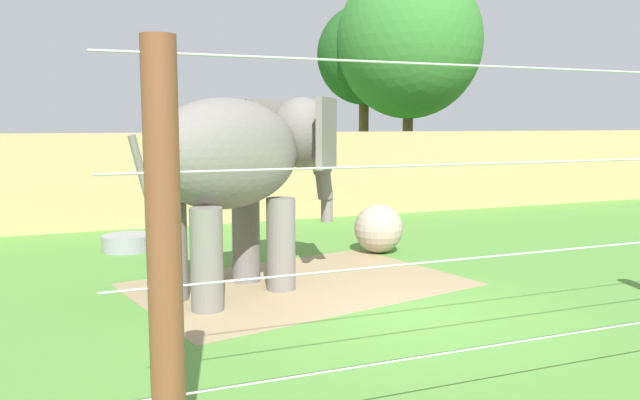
# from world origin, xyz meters

# --- Properties ---
(ground_plane) EXTENTS (120.00, 120.00, 0.00)m
(ground_plane) POSITION_xyz_m (0.00, 0.00, 0.00)
(ground_plane) COLOR #518938
(dirt_patch) EXTENTS (6.18, 4.85, 0.01)m
(dirt_patch) POSITION_xyz_m (-0.85, 2.19, 0.00)
(dirt_patch) COLOR #937F5B
(dirt_patch) RESTS_ON ground
(embankment_wall) EXTENTS (36.00, 1.80, 2.54)m
(embankment_wall) POSITION_xyz_m (0.00, 10.24, 1.27)
(embankment_wall) COLOR tan
(embankment_wall) RESTS_ON ground
(elephant) EXTENTS (4.05, 3.02, 3.28)m
(elephant) POSITION_xyz_m (-1.85, 2.16, 2.17)
(elephant) COLOR slate
(elephant) RESTS_ON ground
(enrichment_ball) EXTENTS (1.07, 1.07, 1.07)m
(enrichment_ball) POSITION_xyz_m (1.70, 4.14, 0.53)
(enrichment_ball) COLOR tan
(enrichment_ball) RESTS_ON ground
(cable_fence) EXTENTS (8.73, 0.27, 3.47)m
(cable_fence) POSITION_xyz_m (0.00, -3.05, 1.74)
(cable_fence) COLOR brown
(cable_fence) RESTS_ON ground
(water_tub) EXTENTS (1.10, 1.10, 0.35)m
(water_tub) POSITION_xyz_m (-3.38, 6.42, 0.18)
(water_tub) COLOR gray
(water_tub) RESTS_ON ground
(tree_far_left) EXTENTS (6.11, 6.11, 9.42)m
(tree_far_left) POSITION_xyz_m (9.01, 15.77, 6.20)
(tree_far_left) COLOR brown
(tree_far_left) RESTS_ON ground
(tree_behind_wall) EXTENTS (4.18, 4.18, 8.03)m
(tree_behind_wall) POSITION_xyz_m (7.89, 17.77, 5.80)
(tree_behind_wall) COLOR brown
(tree_behind_wall) RESTS_ON ground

